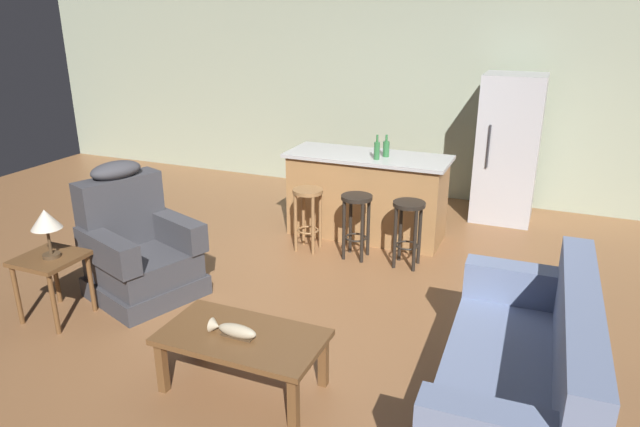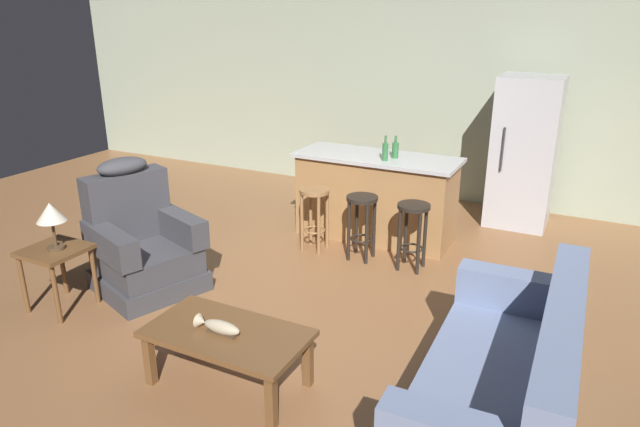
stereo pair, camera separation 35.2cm
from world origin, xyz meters
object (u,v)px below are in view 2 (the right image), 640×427
object	(u,v)px
bar_stool_left	(315,208)
bottle_tall_green	(395,150)
couch	(505,387)
table_lamp	(51,215)
fish_figurine	(218,326)
recliner_near_lamp	(142,244)
bar_stool_middle	(362,216)
bottle_short_amber	(385,151)
end_table	(56,259)
kitchen_island	(376,197)
coffee_table	(227,338)
refrigerator	(524,152)
bar_stool_right	(413,224)

from	to	relation	value
bar_stool_left	bottle_tall_green	distance (m)	1.07
couch	table_lamp	xyz separation A→B (m)	(-3.67, -0.12, 0.53)
fish_figurine	bar_stool_left	distance (m)	2.46
recliner_near_lamp	bar_stool_middle	size ratio (longest dim) A/B	1.76
couch	recliner_near_lamp	xyz separation A→B (m)	(-3.35, 0.52, 0.08)
bottle_short_amber	end_table	bearing A→B (deg)	-126.87
bottle_tall_green	bottle_short_amber	xyz separation A→B (m)	(-0.06, -0.15, 0.01)
kitchen_island	bottle_short_amber	distance (m)	0.61
recliner_near_lamp	bottle_tall_green	xyz separation A→B (m)	(1.67, 2.12, 0.62)
couch	recliner_near_lamp	bearing A→B (deg)	-10.18
recliner_near_lamp	bottle_short_amber	xyz separation A→B (m)	(1.61, 1.97, 0.63)
fish_figurine	end_table	xyz separation A→B (m)	(-1.89, 0.27, -0.00)
coffee_table	table_lamp	xyz separation A→B (m)	(-1.90, 0.23, 0.50)
fish_figurine	refrigerator	xyz separation A→B (m)	(1.30, 4.24, 0.42)
recliner_near_lamp	fish_figurine	bearing A→B (deg)	-10.53
table_lamp	bottle_short_amber	world-z (taller)	bottle_short_amber
couch	recliner_near_lamp	distance (m)	3.39
recliner_near_lamp	bar_stool_right	bearing A→B (deg)	55.55
couch	refrigerator	bearing A→B (deg)	-83.68
bar_stool_left	bar_stool_right	xyz separation A→B (m)	(1.09, 0.00, 0.00)
bottle_tall_green	refrigerator	bearing A→B (deg)	45.95
bar_stool_left	refrigerator	size ratio (longest dim) A/B	0.39
kitchen_island	bar_stool_left	distance (m)	0.77
table_lamp	kitchen_island	bearing A→B (deg)	57.32
refrigerator	bar_stool_right	bearing A→B (deg)	-111.79
fish_figurine	recliner_near_lamp	world-z (taller)	recliner_near_lamp
bar_stool_right	table_lamp	bearing A→B (deg)	-138.48
fish_figurine	bar_stool_right	world-z (taller)	bar_stool_right
bar_stool_middle	bottle_tall_green	distance (m)	0.85
table_lamp	bottle_tall_green	distance (m)	3.41
coffee_table	fish_figurine	bearing A→B (deg)	-141.31
fish_figurine	kitchen_island	bearing A→B (deg)	91.42
bar_stool_right	couch	bearing A→B (deg)	-58.35
refrigerator	bottle_short_amber	xyz separation A→B (m)	(-1.22, -1.36, 0.17)
table_lamp	fish_figurine	bearing A→B (deg)	-8.14
fish_figurine	bar_stool_right	bearing A→B (deg)	76.78
fish_figurine	bottle_tall_green	size ratio (longest dim) A/B	1.42
kitchen_island	table_lamp	bearing A→B (deg)	-122.68
fish_figurine	recliner_near_lamp	xyz separation A→B (m)	(-1.54, 0.91, -0.04)
fish_figurine	bottle_short_amber	xyz separation A→B (m)	(0.07, 2.88, 0.59)
bar_stool_left	bottle_short_amber	distance (m)	0.96
couch	bottle_tall_green	world-z (taller)	bottle_tall_green
fish_figurine	bar_stool_right	distance (m)	2.47
table_lamp	bottle_short_amber	bearing A→B (deg)	53.61
recliner_near_lamp	table_lamp	size ratio (longest dim) A/B	2.93
recliner_near_lamp	bar_stool_left	xyz separation A→B (m)	(1.01, 1.50, 0.05)
bar_stool_right	coffee_table	bearing A→B (deg)	-102.40
coffee_table	refrigerator	world-z (taller)	refrigerator
couch	bottle_short_amber	distance (m)	3.12
table_lamp	bar_stool_left	bearing A→B (deg)	58.14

